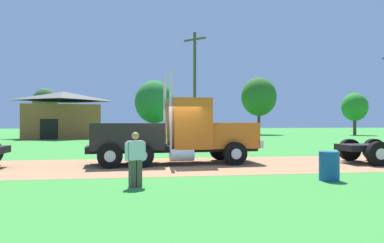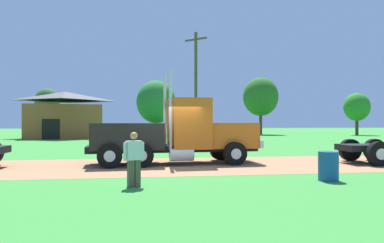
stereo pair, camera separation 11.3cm
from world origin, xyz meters
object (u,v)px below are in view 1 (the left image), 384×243
Objects in this scene: visitor_walking_mid at (135,158)px; steel_barrel at (329,166)px; truck_foreground_white at (175,135)px; shed_building at (63,116)px; utility_pole_near at (195,85)px.

visitor_walking_mid reaches higher than steel_barrel.
truck_foreground_white is 0.80× the size of shed_building.
shed_building reaches higher than steel_barrel.
shed_building is 1.01× the size of utility_pole_near.
steel_barrel is 0.10× the size of shed_building.
utility_pole_near reaches higher than visitor_walking_mid.
utility_pole_near reaches higher than truck_foreground_white.
utility_pole_near is at bearing 76.17° from visitor_walking_mid.
steel_barrel is 37.36m from shed_building.
truck_foreground_white is at bearing -70.84° from shed_building.
utility_pole_near is at bearing 77.49° from truck_foreground_white.
steel_barrel is at bearing -87.08° from utility_pole_near.
truck_foreground_white reaches higher than steel_barrel.
steel_barrel is (4.30, -5.48, -0.84)m from truck_foreground_white.
truck_foreground_white is 30.67m from shed_building.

